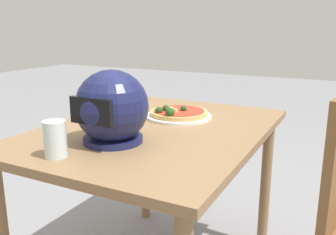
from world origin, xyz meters
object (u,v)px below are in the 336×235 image
object	(u,v)px
drinking_glass	(55,139)
pizza	(178,112)
dining_table	(156,149)
motorcycle_helmet	(112,108)

from	to	relation	value
drinking_glass	pizza	bearing A→B (deg)	-101.11
dining_table	motorcycle_helmet	size ratio (longest dim) A/B	4.33
motorcycle_helmet	drinking_glass	distance (m)	0.22
pizza	drinking_glass	bearing A→B (deg)	78.89
drinking_glass	dining_table	bearing A→B (deg)	-103.99
pizza	drinking_glass	xyz separation A→B (m)	(0.12, 0.61, 0.03)
dining_table	pizza	world-z (taller)	pizza
dining_table	pizza	size ratio (longest dim) A/B	4.33
pizza	drinking_glass	distance (m)	0.62
motorcycle_helmet	drinking_glass	size ratio (longest dim) A/B	2.21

